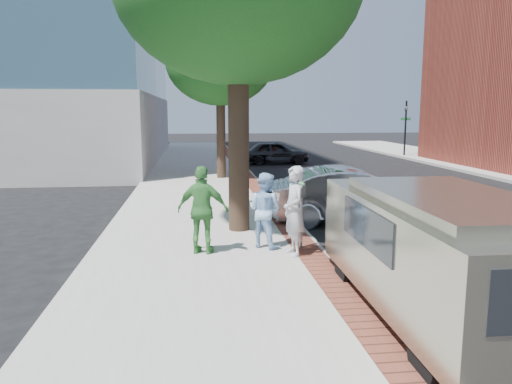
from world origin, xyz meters
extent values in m
plane|color=black|center=(0.00, 0.00, 0.00)|extent=(120.00, 120.00, 0.00)
cube|color=#9E9991|center=(-1.50, 8.00, 0.07)|extent=(5.00, 60.00, 0.15)
cube|color=brown|center=(0.70, 8.00, 0.15)|extent=(0.60, 60.00, 0.01)
cube|color=gray|center=(1.05, 8.00, 0.07)|extent=(0.10, 60.00, 0.15)
cube|color=gray|center=(-13.00, 22.00, 2.00)|extent=(18.20, 22.20, 4.00)
cylinder|color=black|center=(0.90, 22.00, 1.90)|extent=(0.12, 0.12, 3.80)
imported|color=black|center=(0.90, 22.00, 3.00)|extent=(0.18, 0.15, 0.90)
cube|color=#1E7238|center=(0.90, 22.00, 2.60)|extent=(0.70, 0.03, 0.18)
cylinder|color=black|center=(12.50, 22.00, 1.90)|extent=(0.12, 0.12, 3.80)
imported|color=black|center=(12.50, 22.00, 3.00)|extent=(0.18, 0.15, 0.90)
cube|color=#1E7238|center=(12.50, 22.00, 2.60)|extent=(0.70, 0.03, 0.18)
cylinder|color=black|center=(-0.60, 1.90, 2.35)|extent=(0.52, 0.52, 4.40)
cylinder|color=black|center=(-0.50, 12.00, 2.08)|extent=(0.40, 0.40, 3.85)
ellipsoid|color=#124013|center=(-0.50, 12.00, 5.32)|extent=(4.80, 4.80, 3.94)
cylinder|color=gray|center=(0.59, 0.00, 0.72)|extent=(0.07, 0.07, 1.15)
cube|color=#2D3030|center=(0.59, -0.09, 1.42)|extent=(0.12, 0.14, 0.24)
cube|color=#2D3030|center=(0.59, 0.09, 1.42)|extent=(0.12, 0.14, 0.24)
sphere|color=#3F8C4C|center=(0.59, -0.09, 1.57)|extent=(0.11, 0.11, 0.11)
sphere|color=#3F8C4C|center=(0.59, 0.09, 1.57)|extent=(0.11, 0.11, 0.11)
imported|color=#AFAFB4|center=(0.33, -0.50, 1.09)|extent=(0.54, 0.74, 1.87)
imported|color=#9CC7F2|center=(-0.18, 0.20, 0.98)|extent=(1.02, 1.01, 1.66)
imported|color=#3F8A3E|center=(-1.54, -0.14, 1.08)|extent=(1.17, 0.74, 1.86)
imported|color=silver|center=(2.71, 2.94, 0.78)|extent=(4.80, 1.84, 1.56)
imported|color=black|center=(3.09, 18.92, 0.68)|extent=(4.03, 1.68, 1.36)
cube|color=gray|center=(1.86, -3.72, 1.09)|extent=(2.17, 5.28, 1.47)
cube|color=gray|center=(1.90, -1.42, 0.79)|extent=(2.04, 1.02, 0.87)
cube|color=gray|center=(1.85, -4.05, 1.91)|extent=(1.92, 3.75, 0.17)
cylinder|color=black|center=(0.99, -2.01, 0.35)|extent=(0.25, 0.70, 0.70)
cylinder|color=black|center=(2.78, -2.04, 0.35)|extent=(0.25, 0.70, 0.70)
cylinder|color=black|center=(0.93, -5.39, 0.35)|extent=(0.25, 0.70, 0.70)
cube|color=black|center=(2.91, -3.52, 1.42)|extent=(0.06, 2.18, 0.60)
cube|color=black|center=(0.81, -3.48, 1.42)|extent=(0.06, 2.18, 0.60)
cube|color=black|center=(1.91, -0.93, 1.15)|extent=(1.75, 0.05, 0.44)
camera|label=1|loc=(-1.69, -10.45, 3.14)|focal=35.00mm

